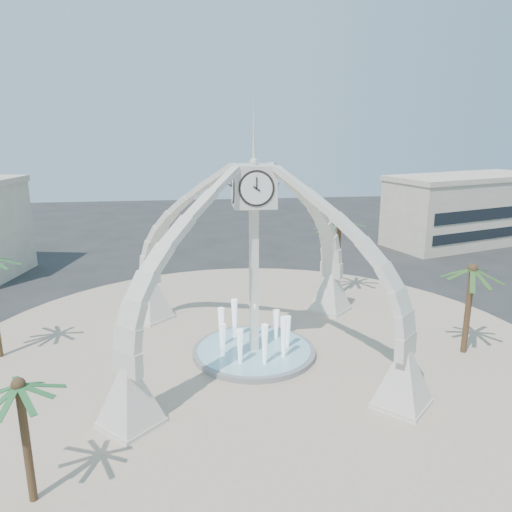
{
  "coord_description": "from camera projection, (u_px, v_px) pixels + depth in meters",
  "views": [
    {
      "loc": [
        -3.68,
        -29.66,
        14.64
      ],
      "look_at": [
        0.39,
        2.0,
        6.16
      ],
      "focal_mm": 35.0,
      "sensor_mm": 36.0,
      "label": 1
    }
  ],
  "objects": [
    {
      "name": "ground",
      "position": [
        254.0,
        355.0,
        32.65
      ],
      "size": [
        140.0,
        140.0,
        0.0
      ],
      "primitive_type": "plane",
      "color": "#282828",
      "rests_on": "ground"
    },
    {
      "name": "plaza",
      "position": [
        254.0,
        354.0,
        32.64
      ],
      "size": [
        40.0,
        40.0,
        0.06
      ],
      "primitive_type": "cylinder",
      "color": "tan",
      "rests_on": "ground"
    },
    {
      "name": "clock_tower",
      "position": [
        254.0,
        259.0,
        30.98
      ],
      "size": [
        17.94,
        17.94,
        16.3
      ],
      "color": "beige",
      "rests_on": "ground"
    },
    {
      "name": "fountain",
      "position": [
        254.0,
        351.0,
        32.57
      ],
      "size": [
        8.0,
        8.0,
        3.62
      ],
      "color": "gray",
      "rests_on": "ground"
    },
    {
      "name": "building_ne",
      "position": [
        465.0,
        209.0,
        62.07
      ],
      "size": [
        21.87,
        14.17,
        8.6
      ],
      "rotation": [
        0.0,
        0.0,
        0.31
      ],
      "color": "beige",
      "rests_on": "ground"
    },
    {
      "name": "palm_east",
      "position": [
        473.0,
        270.0,
        31.51
      ],
      "size": [
        4.28,
        4.28,
        6.55
      ],
      "rotation": [
        0.0,
        0.0,
        -0.05
      ],
      "color": "brown",
      "rests_on": "ground"
    },
    {
      "name": "palm_north",
      "position": [
        339.0,
        221.0,
        42.16
      ],
      "size": [
        4.91,
        4.91,
        7.63
      ],
      "rotation": [
        0.0,
        0.0,
        -0.17
      ],
      "color": "brown",
      "rests_on": "ground"
    },
    {
      "name": "palm_south",
      "position": [
        19.0,
        387.0,
        18.69
      ],
      "size": [
        4.2,
        4.2,
        5.83
      ],
      "rotation": [
        0.0,
        0.0,
        -0.24
      ],
      "color": "brown",
      "rests_on": "ground"
    }
  ]
}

